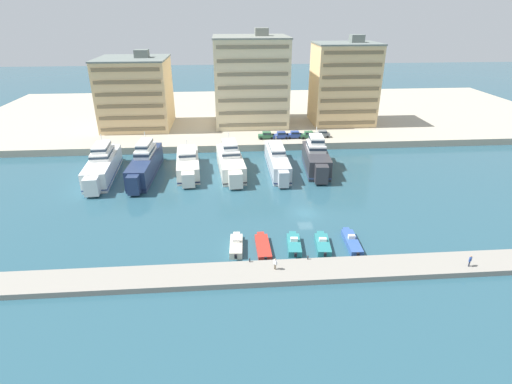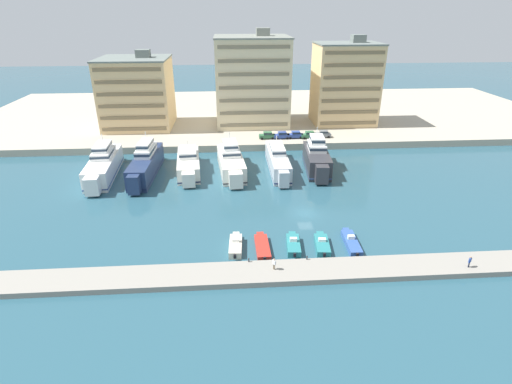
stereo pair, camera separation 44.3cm
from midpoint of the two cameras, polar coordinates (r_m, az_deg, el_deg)
ground_plane at (r=70.01m, az=6.99°, el=-3.02°), size 400.00×400.00×0.00m
quay_promenade at (r=133.51m, az=1.41°, el=11.14°), size 180.00×70.00×1.71m
pier_dock at (r=55.57m, az=10.39°, el=-10.93°), size 120.00×4.93×0.80m
yacht_white_far_left at (r=89.86m, az=-21.21°, el=3.60°), size 5.97×21.78×8.35m
yacht_navy_left at (r=87.36m, az=-15.72°, el=3.93°), size 4.83×21.52×8.84m
yacht_ivory_mid_left at (r=87.39m, az=-9.84°, el=4.01°), size 5.90×18.35×6.56m
yacht_ivory_center_left at (r=86.41m, az=-3.81°, el=4.37°), size 6.32×19.78×8.15m
yacht_silver_center at (r=87.54m, az=2.90°, el=4.53°), size 3.72×21.29×6.92m
yacht_charcoal_center_right at (r=88.15m, az=8.46°, el=4.82°), size 5.87×17.76×9.05m
motorboat_cream_far_left at (r=59.56m, az=-3.05°, el=-7.64°), size 2.11×6.46×1.59m
motorboat_red_left at (r=59.59m, az=0.78°, el=-7.78°), size 2.04×7.38×0.83m
motorboat_teal_mid_left at (r=60.08m, az=5.23°, el=-7.45°), size 2.38×6.38×1.52m
motorboat_teal_center_left at (r=60.75m, az=9.28°, el=-7.34°), size 2.52×6.41×1.37m
motorboat_blue_center at (r=62.11m, az=13.30°, el=-6.95°), size 2.05×7.54×1.48m
car_green_far_left at (r=103.67m, az=1.36°, el=8.13°), size 4.11×1.94×1.80m
car_blue_left at (r=103.92m, az=3.44°, el=8.14°), size 4.19×2.10×1.80m
car_blue_mid_left at (r=104.60m, az=5.39°, el=8.18°), size 4.12×1.97×1.80m
car_green_center_left at (r=104.93m, az=7.35°, el=8.14°), size 4.16×2.04×1.80m
car_grey_center at (r=106.29m, az=9.30°, el=8.24°), size 4.13×1.98×1.80m
apartment_block_far_left at (r=118.32m, az=-16.87°, el=13.41°), size 18.62×17.82×20.68m
apartment_block_left at (r=116.88m, az=-0.87°, el=15.59°), size 20.44×18.05×25.85m
apartment_block_mid_left at (r=119.91m, az=12.29°, el=14.88°), size 17.57×13.73×24.14m
pedestrian_near_edge at (r=53.66m, az=2.51°, el=-10.10°), size 0.48×0.50×1.68m
pedestrian_mid_deck at (r=61.23m, az=28.09°, el=-8.57°), size 0.54×0.45×1.67m
bollard_west at (r=55.41m, az=-1.14°, el=-9.66°), size 0.20×0.20×0.61m
bollard_west_mid at (r=56.35m, az=7.19°, el=-9.23°), size 0.20×0.20×0.61m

